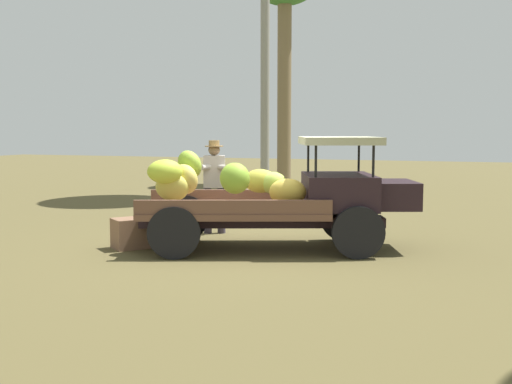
{
  "coord_description": "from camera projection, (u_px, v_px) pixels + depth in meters",
  "views": [
    {
      "loc": [
        3.36,
        -9.42,
        1.97
      ],
      "look_at": [
        0.02,
        0.02,
        0.94
      ],
      "focal_mm": 43.14,
      "sensor_mm": 36.0,
      "label": 1
    }
  ],
  "objects": [
    {
      "name": "wooden_crate",
      "position": [
        131.0,
        233.0,
        10.19
      ],
      "size": [
        0.72,
        0.74,
        0.5
      ],
      "primitive_type": "cube",
      "rotation": [
        0.0,
        0.0,
        0.89
      ],
      "color": "brown",
      "rests_on": "ground"
    },
    {
      "name": "ground_plane",
      "position": [
        254.0,
        249.0,
        10.15
      ],
      "size": [
        60.0,
        60.0,
        0.0
      ],
      "primitive_type": "plane",
      "color": "brown"
    },
    {
      "name": "farmer",
      "position": [
        214.0,
        181.0,
        11.58
      ],
      "size": [
        0.56,
        0.52,
        1.76
      ],
      "rotation": [
        0.0,
        0.0,
        -1.2
      ],
      "color": "#3F3847",
      "rests_on": "ground"
    },
    {
      "name": "loose_banana_bunch",
      "position": [
        189.0,
        221.0,
        12.26
      ],
      "size": [
        0.49,
        0.65,
        0.31
      ],
      "primitive_type": "ellipsoid",
      "rotation": [
        0.0,
        -0.01,
        1.3
      ],
      "color": "#B7C33B",
      "rests_on": "ground"
    },
    {
      "name": "truck",
      "position": [
        287.0,
        195.0,
        10.05
      ],
      "size": [
        4.66,
        2.92,
        1.84
      ],
      "rotation": [
        0.0,
        0.0,
        0.35
      ],
      "color": "black",
      "rests_on": "ground"
    }
  ]
}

